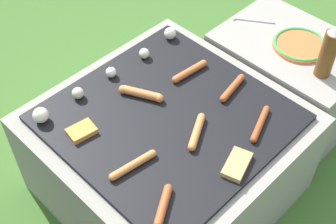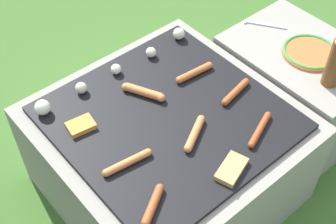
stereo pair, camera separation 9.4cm
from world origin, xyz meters
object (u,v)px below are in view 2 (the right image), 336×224
object	(u,v)px
fork_utensil	(263,25)
sausage_front_center	(195,133)
condiment_bottle	(336,61)
plate_colorful	(310,52)

from	to	relation	value
fork_utensil	sausage_front_center	bearing A→B (deg)	-157.45
sausage_front_center	condiment_bottle	size ratio (longest dim) A/B	0.66
condiment_bottle	fork_utensil	xyz separation A→B (m)	(0.08, 0.41, -0.11)
sausage_front_center	fork_utensil	world-z (taller)	sausage_front_center
sausage_front_center	fork_utensil	distance (m)	0.71
plate_colorful	condiment_bottle	distance (m)	0.20
plate_colorful	fork_utensil	distance (m)	0.25
condiment_bottle	fork_utensil	bearing A→B (deg)	78.95
plate_colorful	condiment_bottle	bearing A→B (deg)	-118.13
sausage_front_center	condiment_bottle	bearing A→B (deg)	-13.56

